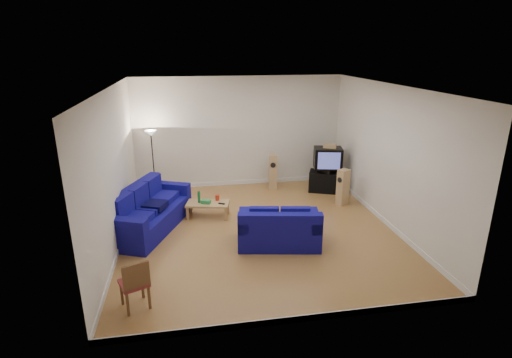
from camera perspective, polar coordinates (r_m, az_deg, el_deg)
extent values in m
cube|color=brown|center=(9.15, 0.44, -7.33)|extent=(6.00, 6.50, 0.01)
cube|color=white|center=(8.28, 0.49, 13.03)|extent=(6.00, 6.50, 0.01)
cube|color=white|center=(11.70, -2.43, 6.69)|extent=(6.00, 0.01, 3.20)
cube|color=white|center=(5.61, 6.51, -6.79)|extent=(6.00, 0.01, 3.20)
cube|color=white|center=(8.58, -19.65, 1.24)|extent=(0.01, 6.50, 3.20)
cube|color=white|center=(9.57, 18.45, 3.08)|extent=(0.01, 6.50, 3.20)
cube|color=white|center=(12.10, -2.33, -0.48)|extent=(6.00, 0.02, 0.12)
cube|color=white|center=(6.43, 5.96, -19.28)|extent=(6.00, 0.02, 0.12)
cube|color=white|center=(9.13, -18.55, -8.03)|extent=(0.02, 6.50, 0.12)
cube|color=white|center=(10.06, 17.51, -5.40)|extent=(0.02, 6.50, 0.12)
cube|color=#0A065F|center=(9.45, -15.00, -5.58)|extent=(1.95, 2.70, 0.47)
cube|color=#0A065F|center=(9.46, -17.45, -2.64)|extent=(1.19, 2.38, 0.48)
cube|color=#0A065F|center=(10.23, -12.33, -1.24)|extent=(1.08, 0.64, 0.27)
cube|color=#0A065F|center=(8.42, -18.67, -6.20)|extent=(1.08, 0.64, 0.27)
cube|color=black|center=(9.24, -14.24, -3.72)|extent=(0.59, 0.59, 0.14)
cube|color=#0A065F|center=(8.50, 3.28, -7.94)|extent=(1.83, 1.23, 0.42)
cube|color=#0A065F|center=(7.99, 3.47, -6.38)|extent=(1.70, 0.51, 0.43)
cube|color=#0A065F|center=(8.35, -1.75, -5.92)|extent=(0.38, 0.97, 0.24)
cube|color=#0A065F|center=(8.43, 8.34, -5.88)|extent=(0.38, 0.97, 0.24)
cube|color=black|center=(8.50, 3.27, -5.63)|extent=(0.46, 0.46, 0.12)
cube|color=tan|center=(9.78, -6.90, -3.51)|extent=(1.11, 0.72, 0.05)
cube|color=tan|center=(9.75, -9.73, -4.90)|extent=(0.07, 0.07, 0.32)
cube|color=tan|center=(10.12, -9.25, -3.98)|extent=(0.07, 0.07, 0.32)
cube|color=tan|center=(9.60, -4.33, -5.06)|extent=(0.07, 0.07, 0.32)
cube|color=tan|center=(9.98, -4.06, -4.12)|extent=(0.07, 0.07, 0.32)
cylinder|color=#197233|center=(9.76, -8.15, -2.55)|extent=(0.09, 0.09, 0.29)
cube|color=green|center=(9.71, -7.16, -3.24)|extent=(0.25, 0.19, 0.09)
cylinder|color=red|center=(9.87, -5.55, -2.67)|extent=(0.13, 0.13, 0.14)
cube|color=black|center=(9.65, -4.93, -3.52)|extent=(0.17, 0.12, 0.02)
cube|color=black|center=(11.62, 10.00, -0.34)|extent=(1.09, 0.86, 0.59)
cube|color=black|center=(11.47, 9.97, 1.21)|extent=(0.53, 0.53, 0.10)
cube|color=black|center=(11.45, 10.22, 2.96)|extent=(0.88, 0.72, 0.59)
cube|color=navy|center=(11.18, 10.40, 2.56)|extent=(0.60, 0.16, 0.48)
cube|color=tan|center=(11.35, 10.49, 4.68)|extent=(0.38, 0.30, 0.12)
cube|color=tan|center=(11.60, 2.43, 1.05)|extent=(0.30, 0.35, 1.03)
cylinder|color=black|center=(11.38, 2.45, 1.99)|extent=(0.15, 0.05, 0.15)
cube|color=tan|center=(10.68, 12.31, -1.14)|extent=(0.35, 0.32, 0.95)
cylinder|color=black|center=(10.51, 11.86, -0.14)|extent=(0.08, 0.13, 0.14)
cylinder|color=black|center=(11.55, -14.10, -2.21)|extent=(0.24, 0.24, 0.03)
cylinder|color=black|center=(11.28, -14.44, 1.95)|extent=(0.03, 0.03, 1.73)
cone|color=white|center=(11.07, -14.80, 6.37)|extent=(0.32, 0.32, 0.14)
cube|color=brown|center=(6.73, -17.86, -16.68)|extent=(0.05, 0.05, 0.41)
cube|color=brown|center=(7.01, -18.64, -15.23)|extent=(0.05, 0.05, 0.41)
cube|color=brown|center=(6.80, -15.01, -16.00)|extent=(0.05, 0.05, 0.41)
cube|color=brown|center=(7.07, -15.91, -14.60)|extent=(0.05, 0.05, 0.41)
cube|color=maroon|center=(6.78, -17.04, -14.03)|extent=(0.54, 0.54, 0.06)
cube|color=brown|center=(6.50, -16.74, -13.14)|extent=(0.40, 0.20, 0.41)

